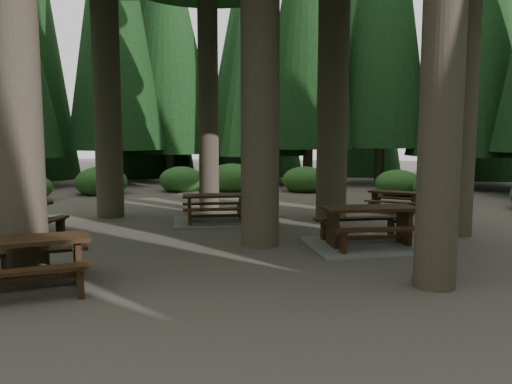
# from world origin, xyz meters

# --- Properties ---
(ground) EXTENTS (80.00, 80.00, 0.00)m
(ground) POSITION_xyz_m (0.00, 0.00, 0.00)
(ground) COLOR #4C443E
(ground) RESTS_ON ground
(picnic_table_a) EXTENTS (3.15, 2.85, 0.89)m
(picnic_table_a) POSITION_xyz_m (3.19, 0.34, 0.32)
(picnic_table_a) COLOR gray
(picnic_table_a) RESTS_ON ground
(picnic_table_b) EXTENTS (1.62, 1.99, 0.85)m
(picnic_table_b) POSITION_xyz_m (-4.71, -0.45, 0.56)
(picnic_table_b) COLOR #311A0E
(picnic_table_b) RESTS_ON ground
(picnic_table_c) EXTENTS (2.80, 2.53, 0.79)m
(picnic_table_c) POSITION_xyz_m (-0.83, 2.94, 0.27)
(picnic_table_c) COLOR gray
(picnic_table_c) RESTS_ON ground
(picnic_table_d) EXTENTS (1.91, 1.74, 0.67)m
(picnic_table_d) POSITION_xyz_m (4.40, 5.57, 0.45)
(picnic_table_d) COLOR #311A0E
(picnic_table_d) RESTS_ON ground
(picnic_table_e) EXTENTS (2.48, 2.34, 0.85)m
(picnic_table_e) POSITION_xyz_m (-2.39, -3.66, 0.56)
(picnic_table_e) COLOR #311A0E
(picnic_table_e) RESTS_ON ground
(shrub_ring) EXTENTS (23.86, 24.64, 1.49)m
(shrub_ring) POSITION_xyz_m (0.70, 0.75, 0.40)
(shrub_ring) COLOR #21541C
(shrub_ring) RESTS_ON ground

